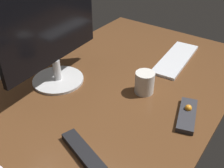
{
  "coord_description": "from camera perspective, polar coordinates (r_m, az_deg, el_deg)",
  "views": [
    {
      "loc": [
        -69.4,
        -51.08,
        64.22
      ],
      "look_at": [
        -3.2,
        -3.59,
        8.0
      ],
      "focal_mm": 42.34,
      "sensor_mm": 36.0,
      "label": 1
    }
  ],
  "objects": [
    {
      "name": "desk",
      "position": [
        1.07,
        -0.56,
        -1.66
      ],
      "size": [
        140.0,
        84.0,
        2.0
      ],
      "primitive_type": "cube",
      "color": "brown",
      "rests_on": "ground"
    },
    {
      "name": "coffee_mug",
      "position": [
        1.03,
        7.04,
        0.31
      ],
      "size": [
        7.57,
        7.57,
        8.8
      ],
      "primitive_type": "cylinder",
      "color": "silver",
      "rests_on": "desk"
    },
    {
      "name": "media_remote",
      "position": [
        0.97,
        15.92,
        -6.33
      ],
      "size": [
        18.52,
        10.58,
        3.47
      ],
      "rotation": [
        0.0,
        0.0,
        0.29
      ],
      "color": "#2D2D33",
      "rests_on": "desk"
    },
    {
      "name": "keyboard",
      "position": [
        1.3,
        13.61,
        5.3
      ],
      "size": [
        36.13,
        14.04,
        1.2
      ],
      "primitive_type": "cube",
      "rotation": [
        0.0,
        0.0,
        0.08
      ],
      "color": "silver",
      "rests_on": "desk"
    },
    {
      "name": "monitor",
      "position": [
        1.02,
        -13.2,
        12.92
      ],
      "size": [
        48.95,
        21.21,
        49.47
      ],
      "rotation": [
        0.0,
        0.0,
        0.06
      ],
      "color": "silver",
      "rests_on": "desk"
    },
    {
      "name": "tv_remote",
      "position": [
        0.81,
        -6.22,
        -14.39
      ],
      "size": [
        10.14,
        19.38,
        2.09
      ],
      "primitive_type": "cube",
      "rotation": [
        0.0,
        0.0,
        1.26
      ],
      "color": "black",
      "rests_on": "desk"
    }
  ]
}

